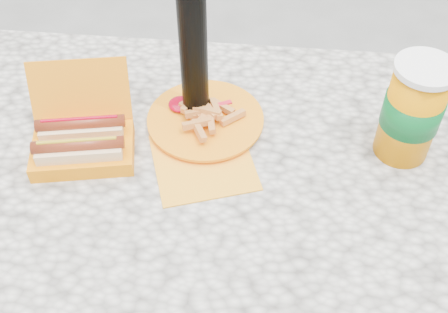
{
  "coord_description": "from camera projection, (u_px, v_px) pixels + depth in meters",
  "views": [
    {
      "loc": [
        0.13,
        -0.63,
        1.5
      ],
      "look_at": [
        0.07,
        0.01,
        0.8
      ],
      "focal_mm": 45.0,
      "sensor_mm": 36.0,
      "label": 1
    }
  ],
  "objects": [
    {
      "name": "soda_cup",
      "position": [
        412.0,
        111.0,
        0.96
      ],
      "size": [
        0.1,
        0.1,
        0.19
      ],
      "rotation": [
        0.0,
        0.0,
        -0.13
      ],
      "color": "orange",
      "rests_on": "picnic_table"
    },
    {
      "name": "picnic_table",
      "position": [
        188.0,
        215.0,
        1.07
      ],
      "size": [
        1.2,
        0.8,
        0.75
      ],
      "color": "beige",
      "rests_on": "ground"
    },
    {
      "name": "fries_plate",
      "position": [
        205.0,
        122.0,
        1.06
      ],
      "size": [
        0.23,
        0.32,
        0.04
      ],
      "rotation": [
        0.0,
        0.0,
        0.37
      ],
      "color": "orange",
      "rests_on": "picnic_table"
    },
    {
      "name": "hotdog_box",
      "position": [
        82.0,
        141.0,
        1.0
      ],
      "size": [
        0.21,
        0.2,
        0.14
      ],
      "rotation": [
        0.0,
        0.0,
        0.19
      ],
      "color": "orange",
      "rests_on": "picnic_table"
    }
  ]
}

